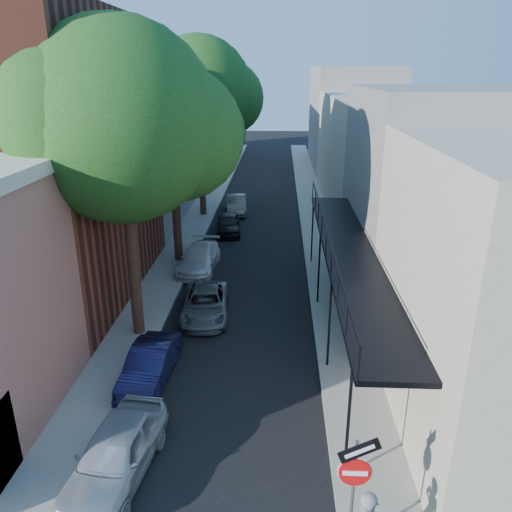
# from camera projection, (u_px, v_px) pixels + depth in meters

# --- Properties ---
(road_surface) EXTENTS (6.00, 64.00, 0.01)m
(road_surface) POSITION_uv_depth(u_px,v_px,m) (259.00, 205.00, 37.97)
(road_surface) COLOR black
(road_surface) RESTS_ON ground
(sidewalk_left) EXTENTS (2.00, 64.00, 0.12)m
(sidewalk_left) POSITION_uv_depth(u_px,v_px,m) (207.00, 204.00, 38.13)
(sidewalk_left) COLOR gray
(sidewalk_left) RESTS_ON ground
(sidewalk_right) EXTENTS (2.00, 64.00, 0.12)m
(sidewalk_right) POSITION_uv_depth(u_px,v_px,m) (311.00, 205.00, 37.77)
(sidewalk_right) COLOR gray
(sidewalk_right) RESTS_ON ground
(buildings_left) EXTENTS (10.10, 59.10, 12.00)m
(buildings_left) POSITION_uv_depth(u_px,v_px,m) (128.00, 141.00, 35.51)
(buildings_left) COLOR #B26D5B
(buildings_left) RESTS_ON ground
(buildings_right) EXTENTS (9.80, 55.00, 10.00)m
(buildings_right) POSITION_uv_depth(u_px,v_px,m) (384.00, 148.00, 35.55)
(buildings_right) COLOR beige
(buildings_right) RESTS_ON ground
(sign_post) EXTENTS (0.89, 0.17, 2.99)m
(sign_post) POSITION_uv_depth(u_px,v_px,m) (355.00, 476.00, 9.96)
(sign_post) COLOR #595B60
(sign_post) RESTS_ON ground
(oak_near) EXTENTS (7.48, 6.80, 11.42)m
(oak_near) POSITION_uv_depth(u_px,v_px,m) (135.00, 126.00, 16.90)
(oak_near) COLOR #382316
(oak_near) RESTS_ON ground
(oak_mid) EXTENTS (6.60, 6.00, 10.20)m
(oak_mid) POSITION_uv_depth(u_px,v_px,m) (180.00, 126.00, 24.65)
(oak_mid) COLOR #382316
(oak_mid) RESTS_ON ground
(oak_far) EXTENTS (7.70, 7.00, 11.90)m
(oak_far) POSITION_uv_depth(u_px,v_px,m) (206.00, 93.00, 32.68)
(oak_far) COLOR #382316
(oak_far) RESTS_ON ground
(parked_car_a) EXTENTS (2.08, 4.20, 1.38)m
(parked_car_a) POSITION_uv_depth(u_px,v_px,m) (116.00, 453.00, 12.43)
(parked_car_a) COLOR #97A0A8
(parked_car_a) RESTS_ON ground
(parked_car_b) EXTENTS (1.47, 3.68, 1.19)m
(parked_car_b) POSITION_uv_depth(u_px,v_px,m) (150.00, 365.00, 16.33)
(parked_car_b) COLOR #121137
(parked_car_b) RESTS_ON ground
(parked_car_c) EXTENTS (2.17, 4.18, 1.13)m
(parked_car_c) POSITION_uv_depth(u_px,v_px,m) (206.00, 304.00, 20.68)
(parked_car_c) COLOR slate
(parked_car_c) RESTS_ON ground
(parked_car_d) EXTENTS (1.89, 4.31, 1.23)m
(parked_car_d) POSITION_uv_depth(u_px,v_px,m) (200.00, 258.00, 25.50)
(parked_car_d) COLOR white
(parked_car_d) RESTS_ON ground
(parked_car_e) EXTENTS (1.82, 3.76, 1.24)m
(parked_car_e) POSITION_uv_depth(u_px,v_px,m) (228.00, 224.00, 31.31)
(parked_car_e) COLOR black
(parked_car_e) RESTS_ON ground
(parked_car_f) EXTENTS (1.71, 3.94, 1.26)m
(parked_car_f) POSITION_uv_depth(u_px,v_px,m) (236.00, 204.00, 35.71)
(parked_car_f) COLOR slate
(parked_car_f) RESTS_ON ground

